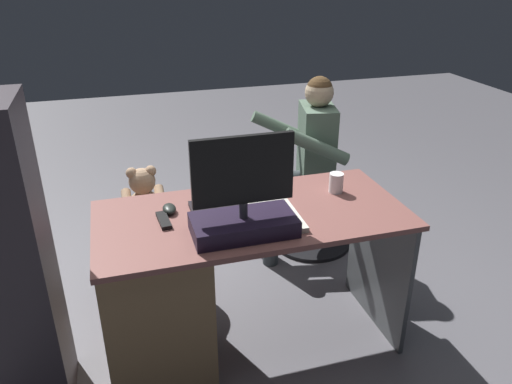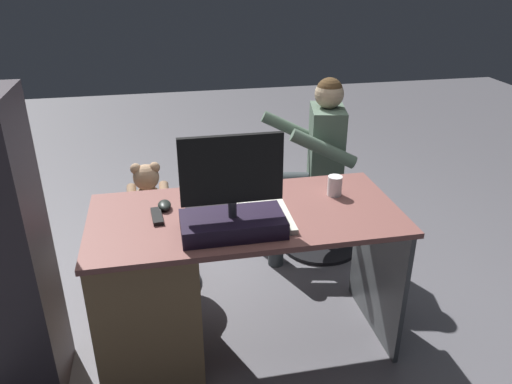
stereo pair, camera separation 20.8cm
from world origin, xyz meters
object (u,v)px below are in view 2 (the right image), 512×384
monitor (232,208)px  tv_remote (157,216)px  keyboard (230,203)px  desk (169,285)px  cup (335,186)px  computer_mouse (164,205)px  visitor_chair (322,211)px  office_chair_teddy (153,248)px  teddy_bear (148,193)px  person (313,155)px

monitor → tv_remote: (0.31, -0.19, -0.11)m
keyboard → desk: bearing=16.3°
cup → keyboard: bearing=0.9°
computer_mouse → tv_remote: 0.09m
monitor → visitor_chair: (-0.75, -0.99, -0.60)m
office_chair_teddy → monitor: bearing=116.0°
monitor → keyboard: size_ratio=1.03×
keyboard → cup: bearing=-179.1°
desk → visitor_chair: bearing=-141.1°
monitor → tv_remote: bearing=-30.9°
teddy_bear → visitor_chair: 1.19m
desk → office_chair_teddy: desk is taller
visitor_chair → keyboard: bearing=45.8°
monitor → cup: bearing=-154.4°
monitor → keyboard: (-0.03, -0.25, -0.10)m
monitor → person: 1.19m
keyboard → computer_mouse: size_ratio=4.38×
office_chair_teddy → person: size_ratio=0.46×
cup → office_chair_teddy: cup is taller
monitor → cup: monitor is taller
cup → visitor_chair: size_ratio=0.18×
tv_remote → visitor_chair: size_ratio=0.28×
keyboard → computer_mouse: 0.30m
computer_mouse → office_chair_teddy: bearing=-79.5°
keyboard → visitor_chair: keyboard is taller
monitor → desk: bearing=-29.3°
office_chair_teddy → tv_remote: bearing=95.2°
keyboard → office_chair_teddy: bearing=-51.6°
desk → tv_remote: tv_remote is taller
teddy_bear → computer_mouse: bearing=100.2°
tv_remote → teddy_bear: teddy_bear is taller
desk → keyboard: (-0.31, -0.09, 0.36)m
cup → teddy_bear: size_ratio=0.30×
monitor → keyboard: 0.27m
computer_mouse → visitor_chair: bearing=-144.8°
tv_remote → teddy_bear: (0.05, -0.57, -0.15)m
cup → person: 0.73m
cup → tv_remote: (0.85, 0.07, -0.04)m
visitor_chair → desk: bearing=38.9°
keyboard → visitor_chair: 1.14m
monitor → teddy_bear: monitor is taller
cup → teddy_bear: (0.90, -0.50, -0.19)m
teddy_bear → person: bearing=-168.0°
keyboard → monitor: bearing=83.6°
teddy_bear → desk: bearing=97.4°
keyboard → office_chair_teddy: size_ratio=0.80×
cup → visitor_chair: (-0.21, -0.73, -0.54)m
person → tv_remote: bearing=39.0°
cup → person: person is taller
tv_remote → person: person is taller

